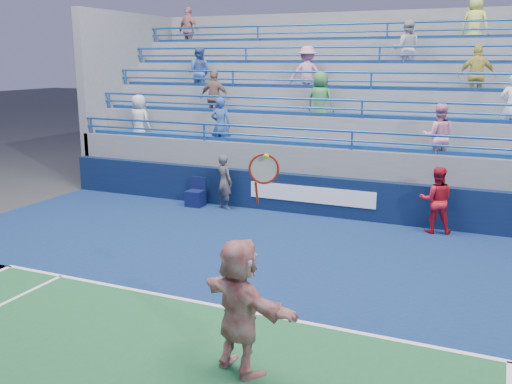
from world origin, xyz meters
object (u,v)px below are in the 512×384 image
at_px(judge_chair, 196,197).
at_px(ball_girl, 436,200).
at_px(line_judge, 224,182).
at_px(tennis_player, 240,306).

distance_m(judge_chair, ball_girl, 6.77).
bearing_deg(line_judge, ball_girl, -156.82).
bearing_deg(line_judge, tennis_player, 141.28).
bearing_deg(ball_girl, judge_chair, -11.56).
relative_size(tennis_player, line_judge, 1.94).
height_order(tennis_player, line_judge, tennis_player).
relative_size(judge_chair, tennis_player, 0.28).
height_order(judge_chair, ball_girl, ball_girl).
distance_m(tennis_player, ball_girl, 8.00).
bearing_deg(line_judge, judge_chair, 29.42).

